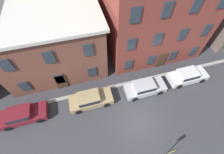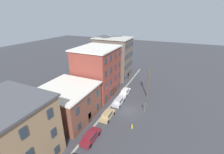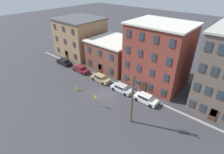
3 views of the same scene
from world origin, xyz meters
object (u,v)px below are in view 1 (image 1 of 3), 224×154
car_silver (145,87)px  car_white (188,75)px  car_maroon (22,115)px  caution_sign (172,152)px  car_tan (90,99)px

car_silver → car_white: (5.32, 0.17, 0.00)m
car_maroon → caution_sign: caution_sign is taller
car_tan → car_white: bearing=0.1°
car_tan → caution_sign: 8.55m
car_maroon → car_tan: bearing=-0.7°
car_tan → car_silver: same height
car_white → caution_sign: bearing=-131.5°
car_maroon → car_silver: same height
car_silver → car_white: 5.33m
car_silver → car_tan: bearing=178.6°
car_silver → caution_sign: bearing=-95.2°
car_white → caution_sign: size_ratio=1.79×
car_white → car_silver: bearing=-178.2°
car_tan → car_white: 11.22m
caution_sign → car_tan: bearing=128.6°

